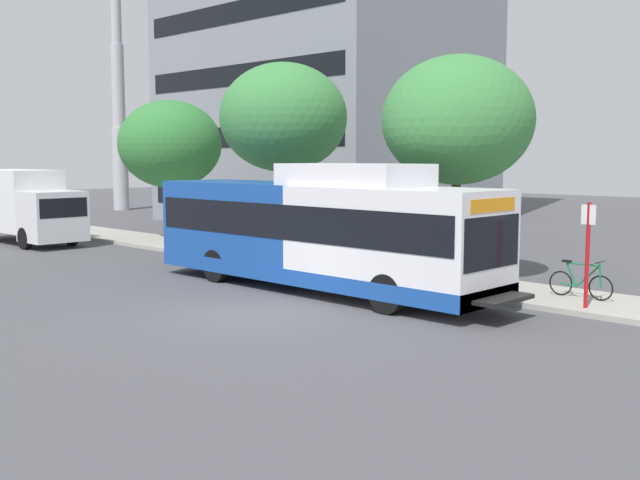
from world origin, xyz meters
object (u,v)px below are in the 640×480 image
object	(u,v)px
bus_stop_sign_pole	(588,247)
bicycle_parked	(581,282)
street_tree_far_block	(170,144)
street_tree_mid_block	(283,118)
transit_bus	(318,232)
street_tree_near_stop	(458,120)
box_truck_background	(25,204)

from	to	relation	value
bus_stop_sign_pole	bicycle_parked	bearing A→B (deg)	30.65
street_tree_far_block	bus_stop_sign_pole	bearing A→B (deg)	-95.52
street_tree_far_block	street_tree_mid_block	bearing A→B (deg)	-92.49
transit_bus	bicycle_parked	world-z (taller)	transit_bus
bicycle_parked	street_tree_mid_block	distance (m)	12.90
street_tree_mid_block	street_tree_far_block	bearing A→B (deg)	87.51
street_tree_mid_block	street_tree_near_stop	bearing A→B (deg)	-89.24
street_tree_near_stop	bus_stop_sign_pole	bearing A→B (deg)	-109.14
bicycle_parked	street_tree_mid_block	size ratio (longest dim) A/B	0.25
bus_stop_sign_pole	street_tree_mid_block	distance (m)	13.29
bus_stop_sign_pole	bicycle_parked	xyz separation A→B (m)	(1.14, 0.68, -1.09)
bus_stop_sign_pole	bicycle_parked	size ratio (longest dim) A/B	1.48
bicycle_parked	street_tree_mid_block	bearing A→B (deg)	87.60
street_tree_mid_block	street_tree_far_block	distance (m)	7.94
transit_bus	street_tree_mid_block	distance (m)	7.83
bus_stop_sign_pole	box_truck_background	size ratio (longest dim) A/B	0.37
bus_stop_sign_pole	street_tree_near_stop	size ratio (longest dim) A/B	0.39
bicycle_parked	box_truck_background	world-z (taller)	box_truck_background
street_tree_far_block	bicycle_parked	bearing A→B (deg)	-92.44
bicycle_parked	street_tree_near_stop	xyz separation A→B (m)	(0.61, 4.36, 4.36)
street_tree_mid_block	box_truck_background	distance (m)	13.27
bus_stop_sign_pole	street_tree_far_block	size ratio (longest dim) A/B	0.42
street_tree_near_stop	box_truck_background	size ratio (longest dim) A/B	0.96
bus_stop_sign_pole	street_tree_far_block	distance (m)	20.84
bicycle_parked	street_tree_far_block	size ratio (longest dim) A/B	0.28
street_tree_near_stop	box_truck_background	distance (m)	20.37
transit_bus	bicycle_parked	bearing A→B (deg)	-61.02
bus_stop_sign_pole	box_truck_background	bearing A→B (deg)	96.97
bus_stop_sign_pole	transit_bus	bearing A→B (deg)	108.56
street_tree_far_block	box_truck_background	bearing A→B (deg)	141.14
transit_bus	box_truck_background	distance (m)	17.65
street_tree_far_block	box_truck_background	xyz separation A→B (m)	(-5.00, 4.02, -2.65)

